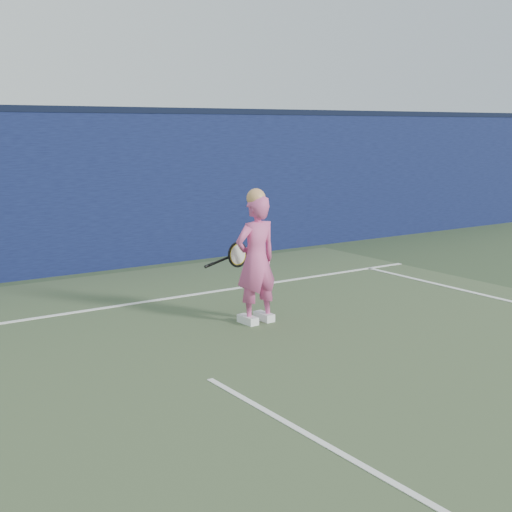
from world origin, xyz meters
TOP-DOWN VIEW (x-y plane):
  - ground at (0.00, 0.00)m, footprint 80.00×80.00m
  - backstop_wall at (0.00, 6.50)m, footprint 24.00×0.40m
  - wall_cap at (0.00, 6.50)m, footprint 24.00×0.42m
  - player at (1.45, 2.38)m, footprint 0.57×0.39m
  - racket at (1.43, 2.79)m, footprint 0.59×0.14m
  - court_lines at (0.00, -0.33)m, footprint 11.00×12.04m

SIDE VIEW (x-z plane):
  - ground at x=0.00m, z-range 0.00..0.00m
  - court_lines at x=0.00m, z-range 0.01..0.01m
  - racket at x=1.43m, z-range 0.59..0.91m
  - player at x=1.45m, z-range -0.03..1.56m
  - backstop_wall at x=0.00m, z-range 0.00..2.50m
  - wall_cap at x=0.00m, z-range 2.50..2.60m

